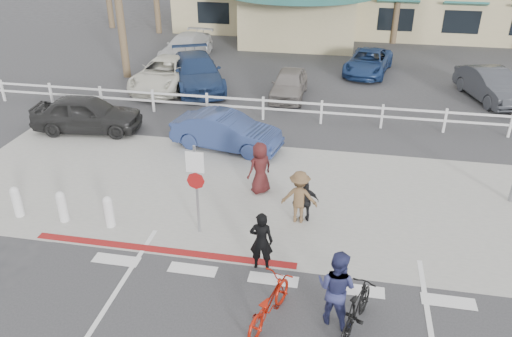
% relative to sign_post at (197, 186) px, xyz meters
% --- Properties ---
extents(ground, '(140.00, 140.00, 0.00)m').
position_rel_sign_post_xyz_m(ground, '(2.30, -2.20, -1.45)').
color(ground, '#333335').
extents(sidewalk_plaza, '(22.00, 7.00, 0.01)m').
position_rel_sign_post_xyz_m(sidewalk_plaza, '(2.30, 2.30, -1.44)').
color(sidewalk_plaza, gray).
rests_on(sidewalk_plaza, ground).
extents(cross_street, '(40.00, 5.00, 0.01)m').
position_rel_sign_post_xyz_m(cross_street, '(2.30, 6.30, -1.45)').
color(cross_street, '#333335').
rests_on(cross_street, ground).
extents(parking_lot, '(50.00, 16.00, 0.01)m').
position_rel_sign_post_xyz_m(parking_lot, '(2.30, 15.80, -1.45)').
color(parking_lot, '#333335').
rests_on(parking_lot, ground).
extents(curb_red, '(7.00, 0.25, 0.02)m').
position_rel_sign_post_xyz_m(curb_red, '(-0.70, -1.00, -1.44)').
color(curb_red, maroon).
rests_on(curb_red, ground).
extents(rail_fence, '(29.40, 0.16, 1.00)m').
position_rel_sign_post_xyz_m(rail_fence, '(2.80, 8.30, -0.95)').
color(rail_fence, silver).
rests_on(rail_fence, ground).
extents(sign_post, '(0.50, 0.10, 2.90)m').
position_rel_sign_post_xyz_m(sign_post, '(0.00, 0.00, 0.00)').
color(sign_post, gray).
rests_on(sign_post, ground).
extents(bollard_0, '(0.26, 0.26, 0.95)m').
position_rel_sign_post_xyz_m(bollard_0, '(-2.50, -0.20, -0.97)').
color(bollard_0, silver).
rests_on(bollard_0, ground).
extents(bollard_1, '(0.26, 0.26, 0.95)m').
position_rel_sign_post_xyz_m(bollard_1, '(-3.90, -0.20, -0.97)').
color(bollard_1, silver).
rests_on(bollard_1, ground).
extents(bollard_2, '(0.26, 0.26, 0.95)m').
position_rel_sign_post_xyz_m(bollard_2, '(-5.30, -0.20, -0.97)').
color(bollard_2, silver).
rests_on(bollard_2, ground).
extents(bike_red, '(1.16, 1.94, 0.96)m').
position_rel_sign_post_xyz_m(bike_red, '(2.40, -2.90, -0.97)').
color(bike_red, '#9F1607').
rests_on(bike_red, ground).
extents(rider_red, '(0.59, 0.40, 1.58)m').
position_rel_sign_post_xyz_m(rider_red, '(1.93, -1.18, -0.66)').
color(rider_red, black).
rests_on(rider_red, ground).
extents(bike_black, '(1.04, 1.81, 1.05)m').
position_rel_sign_post_xyz_m(bike_black, '(4.22, -2.79, -0.93)').
color(bike_black, black).
rests_on(bike_black, ground).
extents(rider_black, '(1.07, 0.96, 1.79)m').
position_rel_sign_post_xyz_m(rider_black, '(3.78, -2.64, -0.55)').
color(rider_black, navy).
rests_on(rider_black, ground).
extents(pedestrian_a, '(1.01, 0.58, 1.56)m').
position_rel_sign_post_xyz_m(pedestrian_a, '(2.60, 1.04, -0.67)').
color(pedestrian_a, brown).
rests_on(pedestrian_a, ground).
extents(pedestrian_child, '(0.80, 0.51, 1.26)m').
position_rel_sign_post_xyz_m(pedestrian_child, '(2.78, 1.08, -0.82)').
color(pedestrian_child, black).
rests_on(pedestrian_child, ground).
extents(pedestrian_b, '(0.95, 0.95, 1.66)m').
position_rel_sign_post_xyz_m(pedestrian_b, '(1.24, 2.44, -0.62)').
color(pedestrian_b, '#401516').
rests_on(pedestrian_b, ground).
extents(car_white_sedan, '(4.20, 2.11, 1.32)m').
position_rel_sign_post_xyz_m(car_white_sedan, '(-0.54, 5.36, -0.79)').
color(car_white_sedan, navy).
rests_on(car_white_sedan, ground).
extents(car_red_compact, '(4.37, 2.15, 1.43)m').
position_rel_sign_post_xyz_m(car_red_compact, '(-6.27, 5.88, -0.73)').
color(car_red_compact, black).
rests_on(car_red_compact, ground).
extents(lot_car_0, '(2.41, 5.10, 1.41)m').
position_rel_sign_post_xyz_m(lot_car_0, '(-5.11, 11.53, -0.75)').
color(lot_car_0, silver).
rests_on(lot_car_0, ground).
extents(lot_car_1, '(4.22, 5.76, 1.55)m').
position_rel_sign_post_xyz_m(lot_car_1, '(-3.60, 11.87, -0.67)').
color(lot_car_1, navy).
rests_on(lot_car_1, ground).
extents(lot_car_2, '(1.52, 3.73, 1.27)m').
position_rel_sign_post_xyz_m(lot_car_2, '(0.99, 11.27, -0.82)').
color(lot_car_2, gray).
rests_on(lot_car_2, ground).
extents(lot_car_3, '(2.69, 4.59, 1.43)m').
position_rel_sign_post_xyz_m(lot_car_3, '(10.03, 12.59, -0.74)').
color(lot_car_3, '#32353A').
rests_on(lot_car_3, ground).
extents(lot_car_4, '(2.46, 4.89, 1.36)m').
position_rel_sign_post_xyz_m(lot_car_4, '(-5.76, 16.80, -0.77)').
color(lot_car_4, silver).
rests_on(lot_car_4, ground).
extents(lot_car_5, '(2.86, 4.74, 1.23)m').
position_rel_sign_post_xyz_m(lot_car_5, '(4.61, 15.77, -0.83)').
color(lot_car_5, navy).
rests_on(lot_car_5, ground).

